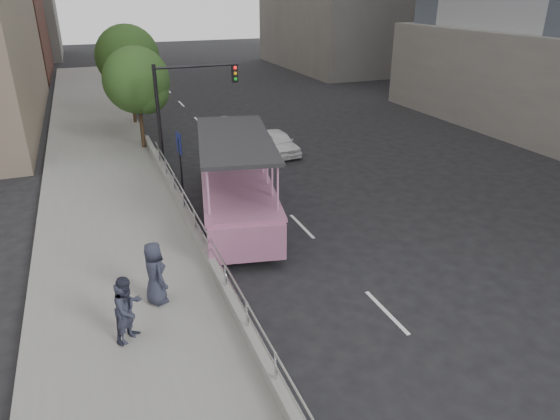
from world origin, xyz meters
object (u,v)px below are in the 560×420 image
object	(u,v)px
pedestrian_far	(155,273)
traffic_signal	(182,99)
duck_boat	(234,179)
street_tree_near	(139,83)
pedestrian_near	(125,313)
pedestrian_mid	(128,308)
parking_sign	(180,157)
street_tree_far	(130,60)
car	(278,142)

from	to	relation	value
pedestrian_far	traffic_signal	xyz separation A→B (m)	(3.30, 12.06, 2.27)
duck_boat	street_tree_near	world-z (taller)	street_tree_near
pedestrian_near	pedestrian_mid	bearing A→B (deg)	-23.21
duck_boat	pedestrian_mid	distance (m)	9.08
pedestrian_near	pedestrian_mid	world-z (taller)	pedestrian_mid
pedestrian_far	street_tree_near	xyz separation A→B (m)	(1.70, 15.49, 2.60)
pedestrian_mid	street_tree_near	world-z (taller)	street_tree_near
parking_sign	traffic_signal	bearing A→B (deg)	75.71
duck_boat	street_tree_far	distance (m)	15.72
street_tree_near	street_tree_far	xyz separation A→B (m)	(0.20, 6.00, 0.49)
pedestrian_near	traffic_signal	world-z (taller)	traffic_signal
parking_sign	street_tree_far	distance (m)	13.42
pedestrian_far	parking_sign	xyz separation A→B (m)	(2.34, 8.32, 0.57)
pedestrian_near	traffic_signal	bearing A→B (deg)	24.75
parking_sign	street_tree_far	world-z (taller)	street_tree_far
street_tree_near	traffic_signal	bearing A→B (deg)	-65.02
car	pedestrian_far	xyz separation A→B (m)	(-8.50, -12.65, 0.60)
pedestrian_far	traffic_signal	world-z (taller)	traffic_signal
traffic_signal	pedestrian_far	bearing A→B (deg)	-105.29
pedestrian_near	traffic_signal	size ratio (longest dim) A/B	0.32
pedestrian_far	street_tree_far	world-z (taller)	street_tree_far
pedestrian_near	parking_sign	world-z (taller)	parking_sign
pedestrian_mid	street_tree_near	distance (m)	17.27
pedestrian_far	street_tree_near	distance (m)	15.80
traffic_signal	street_tree_near	bearing A→B (deg)	114.98
pedestrian_mid	street_tree_far	xyz separation A→B (m)	(2.75, 22.88, 3.12)
parking_sign	street_tree_near	bearing A→B (deg)	95.12
street_tree_far	parking_sign	bearing A→B (deg)	-88.07
traffic_signal	street_tree_near	distance (m)	3.80
traffic_signal	street_tree_far	distance (m)	9.57
traffic_signal	street_tree_near	xyz separation A→B (m)	(-1.60, 3.43, 0.32)
duck_boat	pedestrian_near	size ratio (longest dim) A/B	6.47
pedestrian_mid	traffic_signal	bearing A→B (deg)	34.16
pedestrian_far	street_tree_near	bearing A→B (deg)	-24.67
pedestrian_far	parking_sign	bearing A→B (deg)	-34.15
pedestrian_near	pedestrian_far	distance (m)	1.72
duck_boat	street_tree_far	xyz separation A→B (m)	(-2.20, 15.26, 3.04)
duck_boat	parking_sign	distance (m)	2.78
car	pedestrian_near	bearing A→B (deg)	-127.81
pedestrian_near	pedestrian_far	world-z (taller)	pedestrian_far
pedestrian_mid	street_tree_near	bearing A→B (deg)	42.71
pedestrian_mid	street_tree_far	world-z (taller)	street_tree_far
car	pedestrian_far	size ratio (longest dim) A/B	1.99
street_tree_near	car	bearing A→B (deg)	-22.70
pedestrian_near	street_tree_far	xyz separation A→B (m)	(2.85, 22.92, 3.19)
parking_sign	street_tree_far	xyz separation A→B (m)	(-0.44, 13.17, 2.52)
car	traffic_signal	distance (m)	5.97
street_tree_far	car	bearing A→B (deg)	-53.27
street_tree_far	pedestrian_far	bearing A→B (deg)	-95.05
pedestrian_near	pedestrian_far	size ratio (longest dim) A/B	0.89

